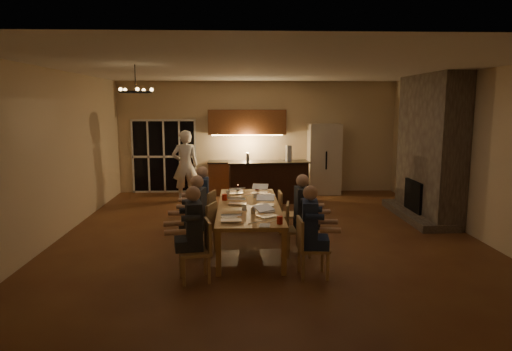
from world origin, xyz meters
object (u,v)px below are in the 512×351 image
Objects in this scene: bar_island at (268,182)px; laptop_a at (231,214)px; person_right_mid at (302,214)px; plate_left at (229,217)px; person_left_far at (203,202)px; laptop_c at (237,198)px; chair_left_mid at (201,228)px; chair_left_near at (194,251)px; chair_right_near at (313,247)px; can_cola at (238,188)px; chair_left_far at (202,214)px; refrigerator at (324,159)px; plate_near at (267,211)px; mug_back at (228,193)px; chair_right_mid at (299,229)px; person_left_near at (194,233)px; standing_person at (185,165)px; can_silver at (253,210)px; dining_table at (249,225)px; mug_mid at (255,195)px; person_right_near at (310,231)px; chair_right_far at (290,214)px; chandelier at (136,92)px; redcup_far at (257,187)px; mug_front at (244,207)px; plate_far at (268,195)px; laptop_b at (268,210)px; laptop_e at (235,188)px; bar_bottle at (248,157)px; laptop_d at (265,199)px; laptop_f at (260,188)px.

laptop_a is at bearing -105.35° from bar_island.
plate_left is (-1.23, -0.44, 0.07)m from person_right_mid.
person_left_far reaches higher than laptop_c.
chair_left_near is at bearing 19.56° from chair_left_mid.
can_cola is (-1.11, 2.98, 0.37)m from chair_right_near.
chair_left_far is at bearing -131.68° from can_cola.
refrigerator is 7.49× the size of plate_near.
person_right_mid is 1.87m from mug_back.
person_right_mid is (0.06, 0.08, 0.24)m from chair_right_mid.
person_left_far is (-0.03, 2.13, 0.00)m from person_left_near.
can_silver is (1.65, -4.70, -0.13)m from standing_person.
plate_near is at bearing 122.17° from person_left_near.
can_cola is 2.34m from plate_left.
mug_mid reaches higher than dining_table.
plate_near and plate_left have the same top height.
mug_mid is at bearing 38.93° from chair_right_mid.
person_right_near is at bearing -28.02° from plate_left.
chandelier reaches higher than chair_right_far.
plate_left is at bearing 131.20° from person_left_near.
redcup_far is (1.05, 3.03, 0.12)m from person_left_near.
mug_back is (-1.21, 0.33, 0.36)m from chair_right_far.
plate_far is (0.50, 1.23, -0.04)m from mug_front.
laptop_e is at bearing 70.03° from laptop_b.
person_left_far is at bearing -74.21° from laptop_a.
mug_mid is 0.42× the size of bar_bottle.
dining_table is 9.77× the size of laptop_a.
laptop_d is at bearing 27.50° from person_right_near.
plate_far is (-0.40, 0.30, 0.31)m from chair_right_far.
laptop_f is (-0.65, 1.56, 0.17)m from person_right_mid.
standing_person is at bearing -168.24° from refrigerator.
mug_mid is at bearing 17.19° from chair_right_near.
laptop_d is at bearing -71.57° from can_cola.
refrigerator is at bearing 143.84° from person_left_near.
bar_island is at bearing 86.32° from plate_far.
laptop_d reaches higher than can_silver.
mug_front is 4.03m from bar_bottle.
plate_left is (-1.25, 0.64, 0.31)m from chair_right_near.
bar_island is 21.15× the size of mug_front.
plate_left is at bearing 90.09° from laptop_c.
laptop_b is 1.08m from laptop_c.
laptop_a and laptop_d have the same top height.
laptop_f reaches higher than mug_mid.
person_right_near is (0.86, -1.56, 0.31)m from dining_table.
person_right_mid reaches higher than chair_right_mid.
chair_right_near is 2.09m from chair_right_far.
laptop_b is at bearing 39.71° from chair_right_near.
chair_left_far is 8.90× the size of mug_front.
standing_person is 6.91× the size of plate_far.
plate_near is at bearing 52.48° from laptop_b.
standing_person is at bearing 36.31° from chair_right_mid.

